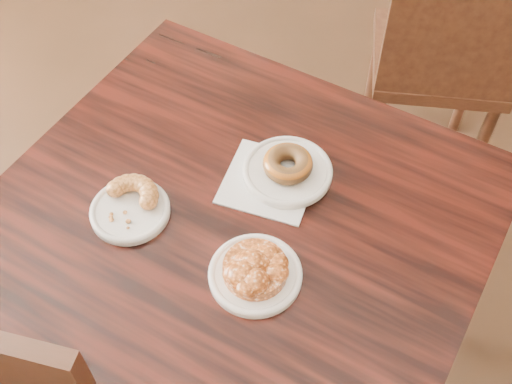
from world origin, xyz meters
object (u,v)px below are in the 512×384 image
at_px(cafe_table, 232,322).
at_px(glazed_donut, 288,164).
at_px(cruller_fragment, 128,204).
at_px(chair_far, 439,58).
at_px(apple_fritter, 255,267).

distance_m(cafe_table, glazed_donut, 0.44).
relative_size(glazed_donut, cruller_fragment, 0.83).
relative_size(cafe_table, chair_far, 0.98).
bearing_deg(cruller_fragment, apple_fritter, -6.47).
height_order(cafe_table, chair_far, chair_far).
height_order(cafe_table, cruller_fragment, cruller_fragment).
distance_m(cafe_table, apple_fritter, 0.42).
distance_m(cafe_table, chair_far, 1.01).
bearing_deg(cruller_fragment, chair_far, 69.06).
distance_m(apple_fritter, cruller_fragment, 0.26).
distance_m(cafe_table, cruller_fragment, 0.44).
xyz_separation_m(glazed_donut, cruller_fragment, (-0.23, -0.20, -0.01)).
distance_m(chair_far, cruller_fragment, 1.14).
height_order(glazed_donut, cruller_fragment, glazed_donut).
relative_size(chair_far, cruller_fragment, 7.82).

